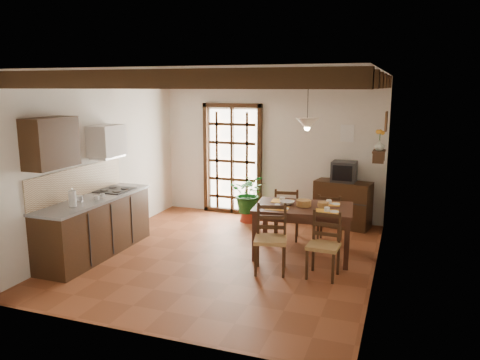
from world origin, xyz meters
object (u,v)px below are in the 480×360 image
at_px(chair_near_right, 323,257).
at_px(chair_far_right, 330,227).
at_px(chair_near_left, 271,251).
at_px(sideboard, 343,204).
at_px(dining_table, 303,213).
at_px(kitchen_counter, 96,225).
at_px(chair_far_left, 286,223).
at_px(crt_tv, 344,171).
at_px(potted_plant, 249,193).
at_px(pendant_lamp, 307,123).

height_order(chair_near_right, chair_far_right, chair_near_right).
xyz_separation_m(chair_near_left, chair_near_right, (0.74, 0.07, -0.02)).
relative_size(chair_near_right, sideboard, 0.89).
bearing_deg(dining_table, chair_near_left, -116.17).
bearing_deg(kitchen_counter, chair_near_right, 4.99).
bearing_deg(chair_far_right, chair_far_left, 5.34).
xyz_separation_m(chair_near_right, crt_tv, (-0.07, 2.51, 0.78)).
distance_m(chair_near_right, potted_plant, 2.92).
distance_m(dining_table, crt_tv, 1.87).
bearing_deg(crt_tv, kitchen_counter, -138.87).
bearing_deg(pendant_lamp, crt_tv, 77.62).
xyz_separation_m(chair_near_left, sideboard, (0.67, 2.59, 0.13)).
relative_size(dining_table, chair_near_left, 1.60).
height_order(sideboard, crt_tv, crt_tv).
height_order(chair_far_right, crt_tv, crt_tv).
xyz_separation_m(chair_far_left, potted_plant, (-0.96, 0.81, 0.28)).
bearing_deg(kitchen_counter, crt_tv, 39.18).
bearing_deg(sideboard, chair_near_right, -77.46).
distance_m(kitchen_counter, chair_far_left, 3.17).
xyz_separation_m(kitchen_counter, chair_near_right, (3.53, 0.31, -0.19)).
bearing_deg(crt_tv, chair_far_right, -92.56).
xyz_separation_m(chair_far_left, chair_far_right, (0.73, 0.07, -0.02)).
bearing_deg(potted_plant, chair_far_right, -23.47).
height_order(potted_plant, pendant_lamp, pendant_lamp).
bearing_deg(chair_near_left, kitchen_counter, 172.37).
bearing_deg(chair_far_right, sideboard, -94.83).
bearing_deg(potted_plant, chair_far_left, -40.12).
distance_m(crt_tv, potted_plant, 1.86).
bearing_deg(chair_far_right, kitchen_counter, 27.91).
bearing_deg(kitchen_counter, sideboard, 39.24).
bearing_deg(pendant_lamp, dining_table, -90.00).
bearing_deg(chair_near_left, potted_plant, 103.03).
xyz_separation_m(kitchen_counter, sideboard, (3.46, 2.83, -0.04)).
height_order(crt_tv, pendant_lamp, pendant_lamp).
bearing_deg(sideboard, crt_tv, -79.12).
height_order(dining_table, potted_plant, potted_plant).
xyz_separation_m(chair_near_left, pendant_lamp, (0.30, 0.89, 1.77)).
xyz_separation_m(chair_near_left, crt_tv, (0.67, 2.58, 0.76)).
relative_size(sideboard, pendant_lamp, 1.21).
xyz_separation_m(chair_far_right, sideboard, (0.08, 1.01, 0.17)).
height_order(chair_near_right, chair_far_left, chair_far_left).
height_order(kitchen_counter, crt_tv, kitchen_counter).
xyz_separation_m(chair_near_left, potted_plant, (-1.10, 2.31, 0.26)).
bearing_deg(crt_tv, dining_table, -99.76).
distance_m(chair_near_left, chair_far_right, 1.69).
xyz_separation_m(chair_far_right, crt_tv, (0.08, 1.00, 0.79)).
height_order(chair_near_right, sideboard, chair_near_right).
distance_m(kitchen_counter, pendant_lamp, 3.66).
relative_size(chair_near_left, chair_far_right, 1.14).
height_order(chair_near_left, chair_near_right, chair_near_left).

